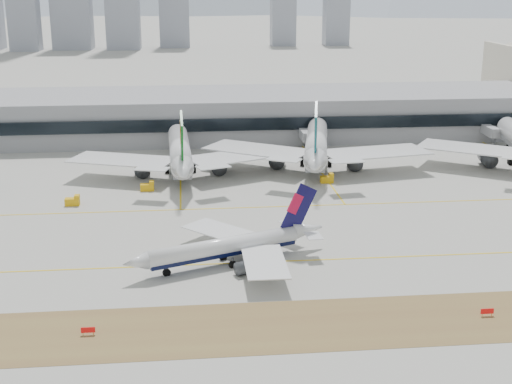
{
  "coord_description": "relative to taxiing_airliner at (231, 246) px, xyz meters",
  "views": [
    {
      "loc": [
        -19.23,
        -134.04,
        53.16
      ],
      "look_at": [
        -3.72,
        18.0,
        7.5
      ],
      "focal_mm": 50.0,
      "sensor_mm": 36.0,
      "label": 1
    }
  ],
  "objects": [
    {
      "name": "gse_extra",
      "position": [
        -18.33,
        51.99,
        -2.42
      ],
      "size": [
        3.55,
        2.0,
        2.6
      ],
      "color": "#E6A90C",
      "rests_on": "ground"
    },
    {
      "name": "gse_b",
      "position": [
        -36.06,
        41.03,
        -2.42
      ],
      "size": [
        3.55,
        2.0,
        2.6
      ],
      "color": "#E6A90C",
      "rests_on": "ground"
    },
    {
      "name": "hold_sign_right",
      "position": [
        40.35,
        -27.19,
        -2.59
      ],
      "size": [
        2.2,
        0.15,
        1.35
      ],
      "color": "red",
      "rests_on": "ground"
    },
    {
      "name": "widebody_cathay",
      "position": [
        30.03,
        71.92,
        2.87
      ],
      "size": [
        65.54,
        65.06,
        23.82
      ],
      "rotation": [
        0.0,
        0.0,
        1.37
      ],
      "color": "white",
      "rests_on": "ground"
    },
    {
      "name": "hold_sign_left",
      "position": [
        -24.16,
        -27.19,
        -2.59
      ],
      "size": [
        2.2,
        0.15,
        1.35
      ],
      "color": "red",
      "rests_on": "ground"
    },
    {
      "name": "gse_c",
      "position": [
        30.06,
        54.76,
        -2.42
      ],
      "size": [
        3.55,
        2.0,
        2.6
      ],
      "color": "#E6A90C",
      "rests_on": "ground"
    },
    {
      "name": "widebody_eva",
      "position": [
        -9.75,
        68.47,
        2.52
      ],
      "size": [
        63.18,
        61.71,
        22.52
      ],
      "rotation": [
        0.0,
        0.0,
        1.6
      ],
      "color": "white",
      "rests_on": "ground"
    },
    {
      "name": "ground",
      "position": [
        10.95,
        4.81,
        -3.47
      ],
      "size": [
        3000.0,
        3000.0,
        0.0
      ],
      "primitive_type": "plane",
      "color": "#A3A299",
      "rests_on": "ground"
    },
    {
      "name": "terminal",
      "position": [
        10.95,
        119.65,
        4.04
      ],
      "size": [
        280.0,
        43.1,
        15.0
      ],
      "color": "gray",
      "rests_on": "ground"
    },
    {
      "name": "taxiing_airliner",
      "position": [
        0.0,
        0.0,
        0.0
      ],
      "size": [
        40.9,
        34.56,
        14.37
      ],
      "rotation": [
        0.0,
        0.0,
        3.52
      ],
      "color": "white",
      "rests_on": "ground"
    }
  ]
}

